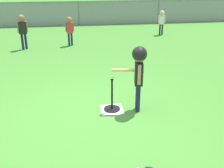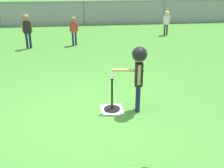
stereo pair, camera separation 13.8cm
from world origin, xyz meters
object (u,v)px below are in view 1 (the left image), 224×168
Objects in this scene: batter_child at (139,66)px; batting_tee at (112,105)px; fielder_deep_left at (22,27)px; fielder_near_left at (70,27)px; fielder_deep_center at (162,19)px; baseball_on_tee at (112,77)px.

batting_tee is at bearing 170.17° from batter_child.
fielder_deep_left reaches higher than fielder_near_left.
baseball_on_tee is at bearing -115.34° from fielder_deep_center.
fielder_deep_left is at bearing 116.01° from baseball_on_tee.
fielder_deep_left is 1.14× the size of fielder_near_left.
fielder_deep_center is (2.99, 6.31, 0.54)m from batting_tee.
fielder_deep_left reaches higher than baseball_on_tee.
fielder_deep_center is at bearing 17.93° from fielder_near_left.
fielder_near_left is at bearing 98.76° from baseball_on_tee.
fielder_near_left is (-1.27, 5.17, -0.26)m from batter_child.
fielder_near_left is (-0.78, 5.09, -0.03)m from baseball_on_tee.
batter_child is at bearing -9.83° from batting_tee.
batter_child is (0.49, -0.08, 0.82)m from batting_tee.
baseball_on_tee is at bearing 90.00° from batting_tee.
baseball_on_tee is 6.98m from fielder_deep_center.
fielder_deep_center is 0.97× the size of fielder_near_left.
batter_child is 1.25× the size of fielder_near_left.
fielder_deep_center is at bearing 64.66° from batting_tee.
fielder_near_left is at bearing 103.83° from batter_child.
batter_child is 5.68m from fielder_deep_left.
batting_tee is at bearing -90.00° from baseball_on_tee.
fielder_deep_center reaches higher than baseball_on_tee.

